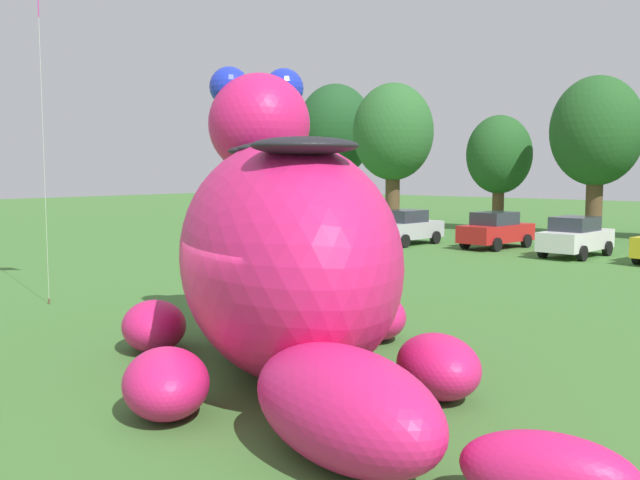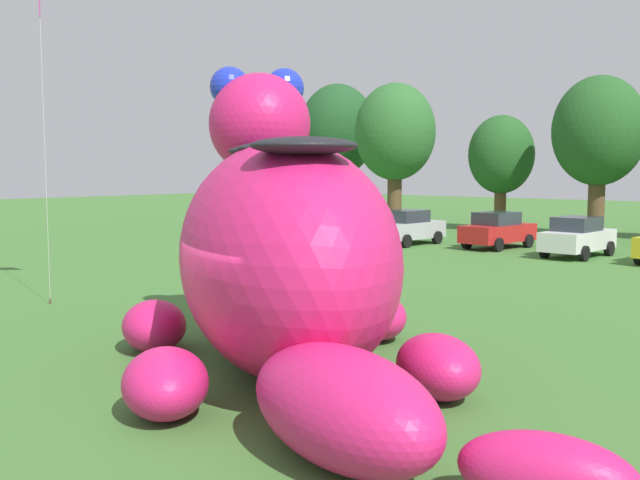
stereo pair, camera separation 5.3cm
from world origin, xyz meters
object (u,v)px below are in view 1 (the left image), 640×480
giant_inflatable_creature (286,253)px  car_white (576,237)px  car_silver (406,227)px  car_red (496,230)px

giant_inflatable_creature → car_white: (-2.68, 20.92, -1.34)m
giant_inflatable_creature → car_silver: giant_inflatable_creature is taller
car_silver → car_white: same height
giant_inflatable_creature → car_silver: (-11.01, 20.48, -1.34)m
car_white → car_silver: bearing=-177.0°
car_red → car_silver: bearing=-161.9°
car_red → car_white: (4.17, -0.92, 0.00)m
giant_inflatable_creature → car_silver: 23.29m
car_red → car_white: bearing=-12.4°
car_silver → car_white: size_ratio=1.00×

